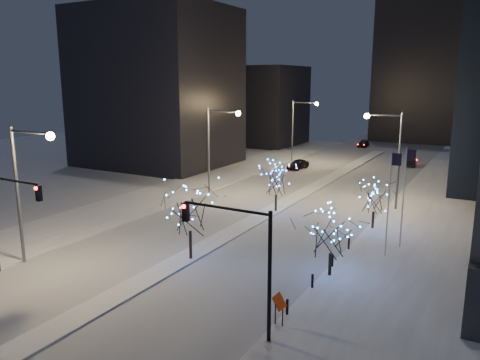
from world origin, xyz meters
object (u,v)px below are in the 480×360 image
Objects in this scene: traffic_signal_west at (6,209)px; street_lamp_east at (391,148)px; traffic_signal_east at (242,250)px; holiday_tree_median_far at (276,179)px; car_near at (298,164)px; car_far at (363,144)px; street_lamp_w_near at (25,177)px; holiday_tree_median_near at (190,207)px; construction_sign at (279,305)px; car_mid at (411,161)px; holiday_tree_plaza_near at (331,231)px; street_lamp_w_mid at (216,139)px; holiday_tree_plaza_far at (374,198)px; street_lamp_w_far at (299,123)px.

street_lamp_east is at bearing 58.31° from traffic_signal_west.
traffic_signal_east is 1.35× the size of holiday_tree_median_far.
car_far is at bearing 93.37° from car_near.
traffic_signal_east is (17.88, -1.00, -1.74)m from street_lamp_w_near.
holiday_tree_median_near is 3.11× the size of construction_sign.
car_mid is 21.56m from car_far.
construction_sign is at bearing -91.60° from holiday_tree_plaza_near.
holiday_tree_median_near reaches higher than holiday_tree_median_far.
street_lamp_w_mid is 35.37m from car_mid.
holiday_tree_plaza_far reaches higher than car_mid.
construction_sign is at bearing 50.79° from traffic_signal_east.
holiday_tree_median_far is at bearing 70.23° from car_mid.
holiday_tree_median_far is at bearing -21.55° from street_lamp_w_mid.
street_lamp_w_far reaches higher than construction_sign.
street_lamp_w_mid reaches higher than car_far.
traffic_signal_west is (0.50, -2.00, -1.74)m from street_lamp_w_near.
street_lamp_w_far reaches higher than holiday_tree_plaza_far.
street_lamp_w_far is 2.28× the size of car_near.
car_near reaches higher than car_mid.
car_mid is at bearing 78.04° from holiday_tree_median_far.
car_far is 0.86× the size of holiday_tree_median_far.
construction_sign is (18.74, 2.67, -3.43)m from traffic_signal_west.
street_lamp_east is 2.36× the size of car_mid.
holiday_tree_plaza_near is at bearing -80.40° from car_far.
traffic_signal_east is 3.57× the size of construction_sign.
traffic_signal_west is 24.97m from holiday_tree_median_far.
traffic_signal_east is 1.15× the size of holiday_tree_median_near.
street_lamp_w_far is at bearing 90.00° from street_lamp_w_near.
street_lamp_w_near is 17.99m from traffic_signal_east.
street_lamp_east is (19.02, 3.00, -0.05)m from street_lamp_w_mid.
street_lamp_east is 12.10m from holiday_tree_median_far.
car_mid is (16.71, 55.63, -5.80)m from street_lamp_w_near.
holiday_tree_median_near is 11.65m from construction_sign.
street_lamp_w_mid is 21.06m from holiday_tree_median_near.
holiday_tree_median_far is 1.18× the size of holiday_tree_plaza_far.
street_lamp_w_near is at bearing -85.25° from car_near.
car_near is at bearing -97.70° from car_far.
street_lamp_w_far is 1.98× the size of holiday_tree_plaza_near.
construction_sign is (9.80, -5.67, -2.74)m from holiday_tree_median_near.
holiday_tree_median_near is at bearing 172.93° from construction_sign.
street_lamp_east is 1.43× the size of traffic_signal_west.
car_far is 67.38m from holiday_tree_median_near.
street_lamp_w_mid reaches higher than car_near.
street_lamp_w_far is 2.28× the size of holiday_tree_plaza_far.
traffic_signal_west is at bearing -111.01° from holiday_tree_median_far.
holiday_tree_plaza_near is at bearing -56.77° from car_near.
traffic_signal_west is 1.39× the size of holiday_tree_plaza_near.
holiday_tree_median_far is (-9.58, -6.73, -3.04)m from street_lamp_east.
construction_sign is (16.89, -43.73, 0.58)m from car_near.
street_lamp_east is at bearing -75.67° from car_far.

